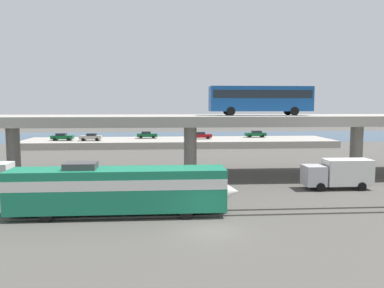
{
  "coord_description": "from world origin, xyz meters",
  "views": [
    {
      "loc": [
        -3.09,
        -25.59,
        8.58
      ],
      "look_at": [
        -0.05,
        16.52,
        4.25
      ],
      "focal_mm": 36.29,
      "sensor_mm": 36.0,
      "label": 1
    }
  ],
  "objects_px": {
    "transit_bus_on_overpass": "(260,98)",
    "parked_car_0": "(91,137)",
    "parked_car_1": "(147,135)",
    "parked_car_2": "(256,134)",
    "parked_car_3": "(62,137)",
    "train_locomotive": "(129,188)",
    "parked_car_4": "(201,135)",
    "service_truck_west": "(339,173)"
  },
  "relations": [
    {
      "from": "train_locomotive",
      "to": "parked_car_4",
      "type": "relative_size",
      "value": 4.02
    },
    {
      "from": "transit_bus_on_overpass",
      "to": "parked_car_1",
      "type": "relative_size",
      "value": 2.8
    },
    {
      "from": "train_locomotive",
      "to": "transit_bus_on_overpass",
      "type": "distance_m",
      "value": 22.13
    },
    {
      "from": "parked_car_0",
      "to": "service_truck_west",
      "type": "bearing_deg",
      "value": 128.44
    },
    {
      "from": "parked_car_0",
      "to": "parked_car_1",
      "type": "xyz_separation_m",
      "value": [
        10.93,
        4.88,
        0.0
      ]
    },
    {
      "from": "transit_bus_on_overpass",
      "to": "service_truck_west",
      "type": "xyz_separation_m",
      "value": [
        6.35,
        -7.51,
        -7.7
      ]
    },
    {
      "from": "train_locomotive",
      "to": "parked_car_3",
      "type": "bearing_deg",
      "value": 109.66
    },
    {
      "from": "transit_bus_on_overpass",
      "to": "parked_car_0",
      "type": "height_order",
      "value": "transit_bus_on_overpass"
    },
    {
      "from": "service_truck_west",
      "to": "parked_car_3",
      "type": "distance_m",
      "value": 56.37
    },
    {
      "from": "parked_car_1",
      "to": "parked_car_2",
      "type": "relative_size",
      "value": 0.95
    },
    {
      "from": "parked_car_3",
      "to": "parked_car_4",
      "type": "xyz_separation_m",
      "value": [
        28.17,
        1.58,
        -0.0
      ]
    },
    {
      "from": "train_locomotive",
      "to": "transit_bus_on_overpass",
      "type": "xyz_separation_m",
      "value": [
        14.03,
        15.55,
        7.14
      ]
    },
    {
      "from": "train_locomotive",
      "to": "parked_car_1",
      "type": "xyz_separation_m",
      "value": [
        -0.93,
        53.54,
        -0.09
      ]
    },
    {
      "from": "parked_car_4",
      "to": "transit_bus_on_overpass",
      "type": "bearing_deg",
      "value": -84.26
    },
    {
      "from": "parked_car_0",
      "to": "parked_car_4",
      "type": "height_order",
      "value": "same"
    },
    {
      "from": "parked_car_3",
      "to": "parked_car_2",
      "type": "bearing_deg",
      "value": 6.67
    },
    {
      "from": "parked_car_0",
      "to": "parked_car_3",
      "type": "bearing_deg",
      "value": -9.07
    },
    {
      "from": "parked_car_0",
      "to": "parked_car_1",
      "type": "height_order",
      "value": "same"
    },
    {
      "from": "service_truck_west",
      "to": "parked_car_1",
      "type": "bearing_deg",
      "value": -64.91
    },
    {
      "from": "parked_car_0",
      "to": "parked_car_1",
      "type": "distance_m",
      "value": 11.97
    },
    {
      "from": "parked_car_2",
      "to": "transit_bus_on_overpass",
      "type": "bearing_deg",
      "value": 77.17
    },
    {
      "from": "train_locomotive",
      "to": "parked_car_2",
      "type": "relative_size",
      "value": 3.87
    },
    {
      "from": "parked_car_4",
      "to": "service_truck_west",
      "type": "bearing_deg",
      "value": -77.04
    },
    {
      "from": "parked_car_3",
      "to": "parked_car_0",
      "type": "bearing_deg",
      "value": -9.07
    },
    {
      "from": "transit_bus_on_overpass",
      "to": "parked_car_0",
      "type": "distance_m",
      "value": 42.64
    },
    {
      "from": "train_locomotive",
      "to": "parked_car_1",
      "type": "relative_size",
      "value": 4.09
    },
    {
      "from": "service_truck_west",
      "to": "parked_car_0",
      "type": "bearing_deg",
      "value": -51.56
    },
    {
      "from": "parked_car_0",
      "to": "parked_car_4",
      "type": "relative_size",
      "value": 0.99
    },
    {
      "from": "train_locomotive",
      "to": "transit_bus_on_overpass",
      "type": "bearing_deg",
      "value": 47.93
    },
    {
      "from": "transit_bus_on_overpass",
      "to": "parked_car_0",
      "type": "relative_size",
      "value": 2.79
    },
    {
      "from": "transit_bus_on_overpass",
      "to": "service_truck_west",
      "type": "height_order",
      "value": "transit_bus_on_overpass"
    },
    {
      "from": "parked_car_1",
      "to": "parked_car_2",
      "type": "distance_m",
      "value": 23.81
    },
    {
      "from": "service_truck_west",
      "to": "parked_car_4",
      "type": "height_order",
      "value": "service_truck_west"
    },
    {
      "from": "train_locomotive",
      "to": "parked_car_4",
      "type": "height_order",
      "value": "train_locomotive"
    },
    {
      "from": "service_truck_west",
      "to": "parked_car_0",
      "type": "xyz_separation_m",
      "value": [
        -32.24,
        40.61,
        0.47
      ]
    },
    {
      "from": "parked_car_0",
      "to": "parked_car_3",
      "type": "height_order",
      "value": "same"
    },
    {
      "from": "service_truck_west",
      "to": "parked_car_1",
      "type": "xyz_separation_m",
      "value": [
        -21.3,
        45.5,
        0.47
      ]
    },
    {
      "from": "service_truck_west",
      "to": "transit_bus_on_overpass",
      "type": "bearing_deg",
      "value": -49.8
    },
    {
      "from": "parked_car_3",
      "to": "parked_car_4",
      "type": "bearing_deg",
      "value": 3.2
    },
    {
      "from": "parked_car_1",
      "to": "parked_car_2",
      "type": "height_order",
      "value": "same"
    },
    {
      "from": "train_locomotive",
      "to": "transit_bus_on_overpass",
      "type": "height_order",
      "value": "transit_bus_on_overpass"
    },
    {
      "from": "transit_bus_on_overpass",
      "to": "parked_car_2",
      "type": "bearing_deg",
      "value": -102.83
    }
  ]
}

